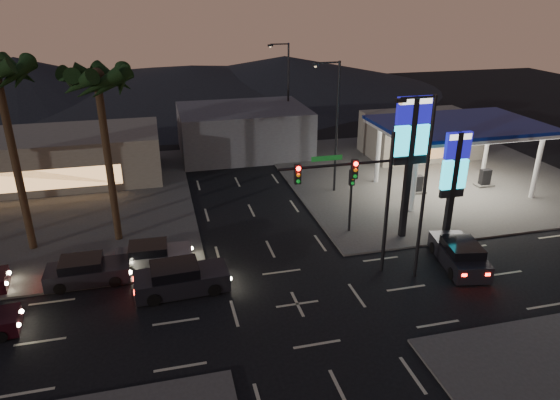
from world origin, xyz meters
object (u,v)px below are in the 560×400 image
object	(u,v)px
gas_station	(459,128)
pylon_sign_short	(455,170)
pylon_sign_tall	(411,140)
traffic_signal_mast	(358,187)
car_lane_b_front	(153,256)
suv_station	(459,254)
car_lane_b_mid	(87,271)
car_lane_a_front	(180,279)

from	to	relation	value
gas_station	pylon_sign_short	xyz separation A→B (m)	(-5.00, -7.50, -0.42)
pylon_sign_tall	traffic_signal_mast	size ratio (longest dim) A/B	1.12
pylon_sign_tall	car_lane_b_front	world-z (taller)	pylon_sign_tall
gas_station	pylon_sign_tall	size ratio (longest dim) A/B	1.36
gas_station	suv_station	size ratio (longest dim) A/B	2.47
car_lane_b_front	suv_station	xyz separation A→B (m)	(16.90, -4.19, 0.07)
gas_station	pylon_sign_short	bearing A→B (deg)	-123.69
car_lane_b_mid	suv_station	size ratio (longest dim) A/B	0.90
traffic_signal_mast	car_lane_a_front	xyz separation A→B (m)	(-9.33, 0.65, -4.48)
pylon_sign_short	traffic_signal_mast	bearing A→B (deg)	-160.87
car_lane_a_front	car_lane_b_front	size ratio (longest dim) A/B	1.14
traffic_signal_mast	pylon_sign_tall	bearing A→B (deg)	36.52
pylon_sign_short	car_lane_b_mid	xyz separation A→B (m)	(-21.38, 0.26, -3.99)
pylon_sign_short	traffic_signal_mast	xyz separation A→B (m)	(-7.24, -2.51, 0.57)
car_lane_a_front	suv_station	world-z (taller)	car_lane_a_front
gas_station	car_lane_a_front	bearing A→B (deg)	-156.55
car_lane_a_front	car_lane_b_mid	bearing A→B (deg)	156.18
pylon_sign_tall	pylon_sign_short	size ratio (longest dim) A/B	1.29
gas_station	car_lane_b_mid	bearing A→B (deg)	-164.66
car_lane_b_front	suv_station	world-z (taller)	suv_station
pylon_sign_tall	car_lane_b_mid	size ratio (longest dim) A/B	2.02
pylon_sign_short	traffic_signal_mast	world-z (taller)	traffic_signal_mast
car_lane_b_front	car_lane_b_mid	xyz separation A→B (m)	(-3.46, -0.87, 0.01)
pylon_sign_tall	car_lane_b_front	bearing A→B (deg)	179.50
traffic_signal_mast	pylon_sign_short	bearing A→B (deg)	19.13
car_lane_a_front	suv_station	bearing A→B (deg)	-4.39
traffic_signal_mast	gas_station	bearing A→B (deg)	39.28
gas_station	pylon_sign_short	world-z (taller)	pylon_sign_short
pylon_sign_tall	suv_station	size ratio (longest dim) A/B	1.82
pylon_sign_tall	gas_station	bearing A→B (deg)	40.91
pylon_sign_tall	car_lane_b_front	xyz separation A→B (m)	(-15.42, 0.13, -5.74)
car_lane_a_front	car_lane_b_front	xyz separation A→B (m)	(-1.34, 2.99, -0.09)
pylon_sign_short	suv_station	bearing A→B (deg)	-108.39
pylon_sign_short	suv_station	world-z (taller)	pylon_sign_short
pylon_sign_tall	suv_station	bearing A→B (deg)	-69.86
pylon_sign_short	car_lane_b_front	xyz separation A→B (m)	(-17.92, 1.13, -4.00)
traffic_signal_mast	car_lane_a_front	bearing A→B (deg)	175.99
gas_station	traffic_signal_mast	size ratio (longest dim) A/B	1.53
suv_station	pylon_sign_tall	bearing A→B (deg)	110.14
pylon_sign_short	car_lane_b_mid	distance (m)	21.75
pylon_sign_short	car_lane_a_front	bearing A→B (deg)	-173.60
gas_station	car_lane_a_front	xyz separation A→B (m)	(-21.57, -9.36, -4.34)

